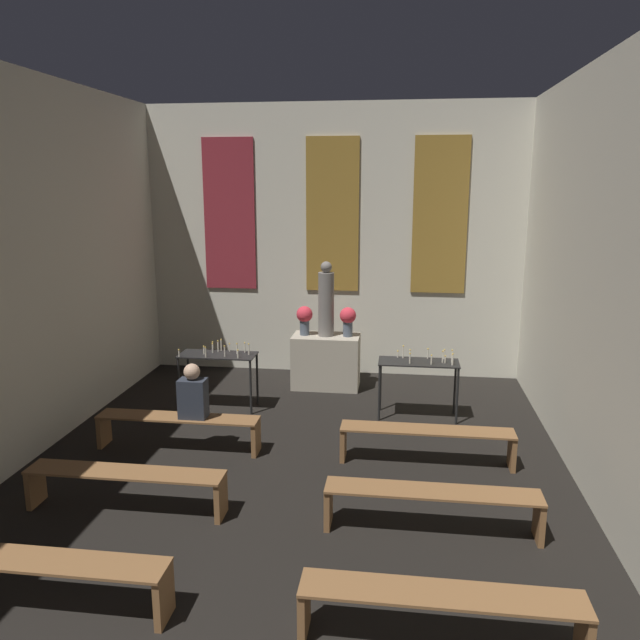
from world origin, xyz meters
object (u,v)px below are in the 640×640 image
statue (326,301)px  pew_second_right (441,607)px  pew_third_left (126,481)px  pew_back_right (427,438)px  person_seated (193,394)px  candle_rack_left (218,361)px  pew_third_right (432,501)px  flower_vase_right (348,319)px  candle_rack_right (419,369)px  pew_back_left (178,425)px  pew_second_left (41,572)px  flower_vase_left (305,317)px  altar (326,361)px

statue → pew_second_right: bearing=-75.0°
statue → pew_third_left: 4.93m
pew_back_right → person_seated: bearing=180.0°
candle_rack_left → pew_third_right: candle_rack_left is taller
pew_back_right → flower_vase_right: bearing=113.8°
pew_second_right → pew_back_right: (0.00, 3.25, 0.00)m
candle_rack_left → candle_rack_right: candle_rack_right is taller
flower_vase_right → pew_back_right: flower_vase_right is taller
pew_third_left → flower_vase_right: bearing=65.8°
flower_vase_right → candle_rack_right: bearing=-46.4°
pew_back_left → pew_back_right: (3.28, 0.00, 0.00)m
flower_vase_right → pew_third_left: bearing=-114.2°
pew_back_right → person_seated: size_ratio=2.96×
flower_vase_right → pew_third_left: (-2.02, -4.49, -0.89)m
candle_rack_left → pew_second_left: candle_rack_left is taller
flower_vase_right → pew_back_left: size_ratio=0.23×
pew_second_right → pew_third_right: bearing=90.0°
pew_second_left → pew_third_right: (3.28, 1.63, 0.00)m
flower_vase_left → candle_rack_left: bearing=-133.3°
altar → person_seated: size_ratio=1.56×
flower_vase_left → candle_rack_right: (1.95, -1.26, -0.47)m
candle_rack_right → pew_second_right: 4.88m
altar → candle_rack_right: size_ratio=0.96×
pew_back_left → person_seated: (0.22, 0.00, 0.45)m
pew_back_left → altar: bearing=60.2°
person_seated → pew_second_left: bearing=-93.9°
pew_second_right → pew_third_left: 3.66m
pew_third_right → person_seated: size_ratio=2.96×
candle_rack_right → pew_third_left: bearing=-134.8°
candle_rack_right → pew_second_right: size_ratio=0.55×
altar → pew_third_right: altar is taller
pew_third_left → pew_back_right: bearing=26.4°
candle_rack_right → pew_second_right: bearing=-89.2°
altar → flower_vase_right: flower_vase_right is taller
statue → pew_second_left: bearing=-105.0°
altar → person_seated: 3.22m
pew_third_left → person_seated: person_seated is taller
altar → candle_rack_right: candle_rack_right is taller
pew_second_right → pew_third_left: same height
flower_vase_right → candle_rack_right: size_ratio=0.42×
flower_vase_left → flower_vase_right: (0.75, 0.00, 0.00)m
candle_rack_right → person_seated: bearing=-151.7°
pew_back_left → flower_vase_right: bearing=54.9°
statue → pew_third_left: (-1.64, -4.49, -1.18)m
pew_second_left → pew_back_right: 4.62m
flower_vase_right → pew_back_right: (1.27, -2.87, -0.89)m
pew_back_right → statue: bearing=119.8°
altar → pew_second_left: 6.34m
statue → flower_vase_right: (0.38, 0.00, -0.29)m
flower_vase_right → pew_back_right: size_ratio=0.23×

